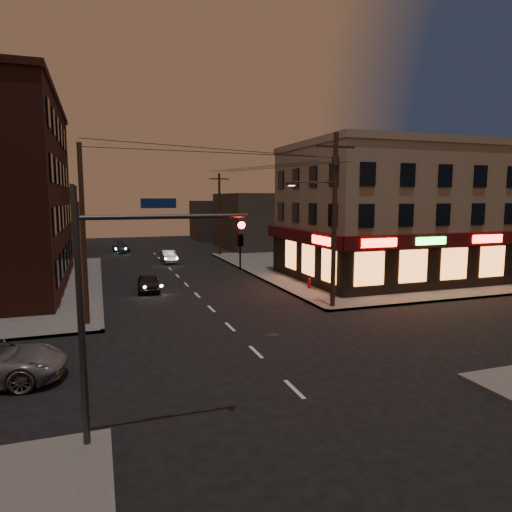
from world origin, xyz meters
name	(u,v)px	position (x,y,z in m)	size (l,w,h in m)	color
ground	(256,352)	(0.00, 0.00, 0.00)	(120.00, 120.00, 0.00)	black
sidewalk_ne	(370,266)	(18.00, 19.00, 0.07)	(24.00, 28.00, 0.15)	#514F4C
pizza_building	(389,212)	(15.93, 13.43, 5.35)	(15.85, 12.85, 10.50)	gray
bg_building_ne_a	(262,221)	(14.00, 38.00, 3.50)	(10.00, 12.00, 7.00)	#3F3D3A
bg_building_nw	(36,219)	(-13.00, 42.00, 4.00)	(9.00, 10.00, 8.00)	#3F3D3A
bg_building_ne_b	(220,220)	(12.00, 52.00, 3.00)	(8.00, 8.00, 6.00)	#3F3D3A
utility_pole_main	(333,210)	(6.68, 5.80, 5.76)	(4.20, 0.44, 10.00)	#382619
utility_pole_far	(220,214)	(6.80, 32.00, 4.65)	(0.26, 0.26, 9.00)	#382619
utility_pole_west	(83,235)	(-6.80, 6.50, 4.65)	(0.24, 0.24, 9.00)	#382619
traffic_signal	(123,289)	(-5.57, -5.60, 4.16)	(4.49, 0.32, 6.47)	#333538
sedan_near	(148,282)	(-2.93, 14.47, 0.63)	(1.49, 3.71, 1.27)	black
sedan_mid	(169,256)	(0.50, 28.20, 0.62)	(1.31, 3.75, 1.24)	slate
sedan_far	(121,247)	(-3.61, 38.92, 0.61)	(1.72, 4.23, 1.23)	#192332
fire_hydrant	(309,283)	(7.80, 11.01, 0.55)	(0.33, 0.33, 0.74)	maroon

